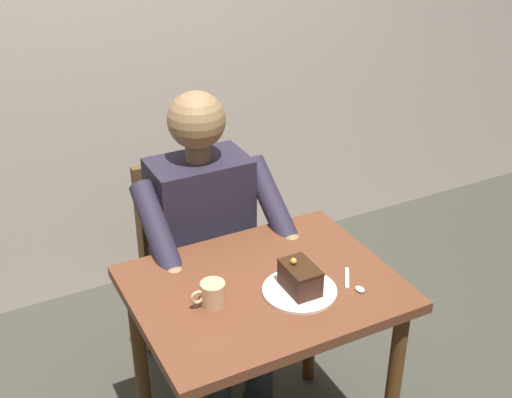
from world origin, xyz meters
TOP-DOWN VIEW (x-y plane):
  - dining_table at (0.00, 0.00)m, footprint 0.82×0.64m
  - chair at (0.00, -0.60)m, footprint 0.42×0.42m
  - seated_person at (0.00, -0.43)m, footprint 0.53×0.58m
  - dessert_plate at (-0.08, 0.09)m, footprint 0.23×0.23m
  - cake_slice at (-0.08, 0.09)m, footprint 0.09×0.13m
  - coffee_cup at (0.19, 0.02)m, footprint 0.11×0.08m
  - dessert_spoon at (-0.25, 0.13)m, footprint 0.07×0.14m

SIDE VIEW (x-z plane):
  - chair at x=0.00m, z-range 0.04..0.93m
  - dining_table at x=0.00m, z-range 0.26..1.01m
  - seated_person at x=0.00m, z-range 0.02..1.25m
  - dessert_spoon at x=-0.25m, z-range 0.75..0.76m
  - dessert_plate at x=-0.08m, z-range 0.75..0.76m
  - coffee_cup at x=0.19m, z-range 0.76..0.83m
  - cake_slice at x=-0.08m, z-range 0.75..0.86m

